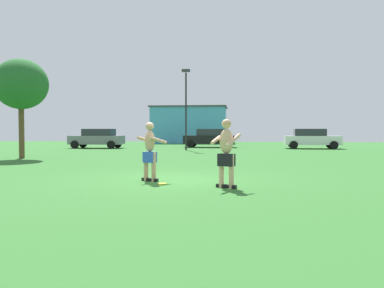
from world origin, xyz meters
TOP-DOWN VIEW (x-y plane):
  - ground_plane at (0.00, 0.00)m, footprint 80.00×80.00m
  - player_with_cap at (1.72, -1.54)m, footprint 0.77×0.79m
  - player_in_blue at (-0.49, -0.42)m, footprint 0.86×0.68m
  - frisbee at (-0.02, -1.03)m, footprint 0.26×0.26m
  - car_gray_near_post at (-9.47, 20.28)m, footprint 4.31×2.04m
  - car_white_mid_lot at (7.84, 21.34)m, footprint 4.39×2.22m
  - car_black_far_end at (-0.40, 22.86)m, footprint 4.34×2.09m
  - lamp_post at (-1.78, 17.58)m, footprint 0.60×0.24m
  - outbuilding_behind_lot at (-3.58, 34.88)m, footprint 8.62×5.75m
  - tree_left_field at (-9.18, 8.13)m, footprint 2.77×2.77m

SIDE VIEW (x-z plane):
  - ground_plane at x=0.00m, z-range 0.00..0.00m
  - frisbee at x=-0.02m, z-range 0.00..0.03m
  - car_gray_near_post at x=-9.47m, z-range 0.03..1.61m
  - car_white_mid_lot at x=7.84m, z-range 0.03..1.61m
  - car_black_far_end at x=-0.40m, z-range 0.03..1.61m
  - player_in_blue at x=-0.49m, z-range 0.04..1.74m
  - player_with_cap at x=1.72m, z-range 0.09..1.85m
  - outbuilding_behind_lot at x=-3.58m, z-range 0.01..4.21m
  - lamp_post at x=-1.78m, z-range 0.65..6.57m
  - tree_left_field at x=-9.18m, z-range 1.25..6.41m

